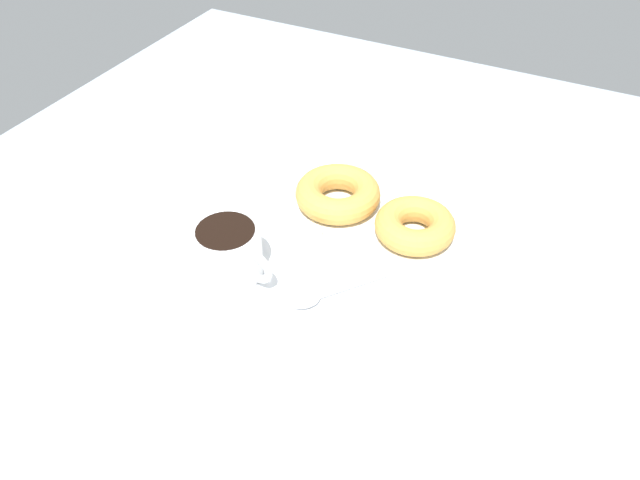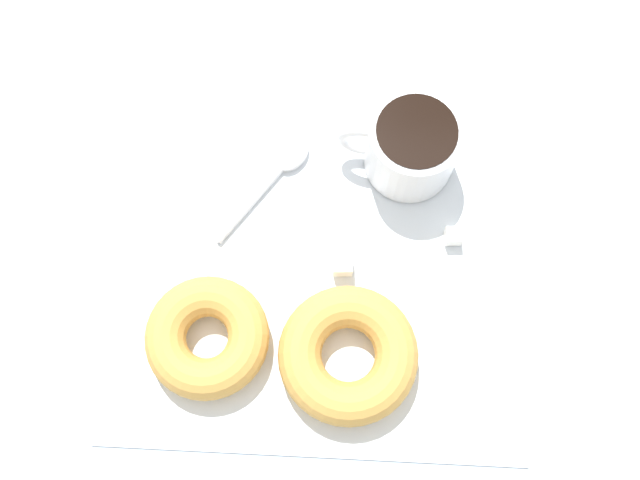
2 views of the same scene
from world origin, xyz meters
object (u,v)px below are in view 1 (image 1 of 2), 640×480
object	(u,v)px
spoon	(318,297)
sugar_cube_extra	(238,224)
donut_far	(338,194)
donut_near_cup	(415,225)
coffee_cup	(229,251)
sugar_cube	(314,232)

from	to	relation	value
spoon	sugar_cube_extra	world-z (taller)	sugar_cube_extra
donut_far	sugar_cube_extra	distance (cm)	14.28
spoon	sugar_cube_extra	distance (cm)	16.71
donut_near_cup	spoon	size ratio (longest dim) A/B	0.99
sugar_cube_extra	coffee_cup	bearing A→B (deg)	-63.04
coffee_cup	spoon	world-z (taller)	coffee_cup
donut_far	spoon	size ratio (longest dim) A/B	1.11
donut_near_cup	coffee_cup	bearing A→B (deg)	-136.83
coffee_cup	sugar_cube_extra	bearing A→B (deg)	116.96
spoon	sugar_cube_extra	xyz separation A→B (cm)	(-15.29, 6.74, 0.31)
donut_near_cup	spoon	xyz separation A→B (cm)	(-6.04, -15.73, -1.33)
coffee_cup	spoon	bearing A→B (deg)	3.60
donut_near_cup	sugar_cube_extra	world-z (taller)	donut_near_cup
donut_far	spoon	bearing A→B (deg)	-71.72
donut_near_cup	spoon	bearing A→B (deg)	-111.01
donut_near_cup	sugar_cube	size ratio (longest dim) A/B	6.18
sugar_cube	sugar_cube_extra	world-z (taller)	sugar_cube
donut_near_cup	spoon	distance (cm)	16.90
spoon	donut_far	bearing A→B (deg)	108.28
coffee_cup	sugar_cube_extra	distance (cm)	8.81
donut_near_cup	donut_far	world-z (taller)	donut_far
donut_near_cup	sugar_cube_extra	bearing A→B (deg)	-157.17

